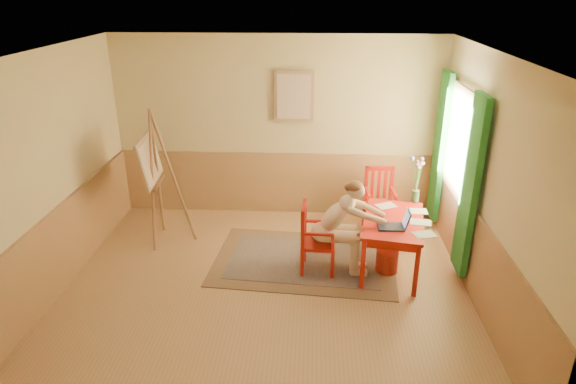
# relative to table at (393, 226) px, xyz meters

# --- Properties ---
(room) EXTENTS (5.04, 4.54, 2.84)m
(room) POSITION_rel_table_xyz_m (-1.58, -0.52, 0.77)
(room) COLOR tan
(room) RESTS_ON ground
(wainscot) EXTENTS (5.00, 4.50, 1.00)m
(wainscot) POSITION_rel_table_xyz_m (-1.58, 0.28, -0.13)
(wainscot) COLOR tan
(wainscot) RESTS_ON room
(window) EXTENTS (0.12, 2.01, 2.20)m
(window) POSITION_rel_table_xyz_m (0.83, 0.58, 0.71)
(window) COLOR white
(window) RESTS_ON room
(wall_portrait) EXTENTS (0.60, 0.05, 0.76)m
(wall_portrait) POSITION_rel_table_xyz_m (-1.33, 1.69, 1.27)
(wall_portrait) COLOR #A6825C
(wall_portrait) RESTS_ON room
(rug) EXTENTS (2.52, 1.79, 0.02)m
(rug) POSITION_rel_table_xyz_m (-1.12, 0.14, -0.62)
(rug) COLOR #8C7251
(rug) RESTS_ON room
(table) EXTENTS (0.92, 1.31, 0.72)m
(table) POSITION_rel_table_xyz_m (0.00, 0.00, 0.00)
(table) COLOR #B41C11
(table) RESTS_ON room
(chair_left) EXTENTS (0.45, 0.43, 0.92)m
(chair_left) POSITION_rel_table_xyz_m (-0.99, -0.08, -0.17)
(chair_left) COLOR #B41C11
(chair_left) RESTS_ON room
(chair_back) EXTENTS (0.45, 0.47, 0.97)m
(chair_back) POSITION_rel_table_xyz_m (-0.04, 1.10, -0.14)
(chair_back) COLOR #B41C11
(chair_back) RESTS_ON room
(figure) EXTENTS (0.94, 0.41, 1.26)m
(figure) POSITION_rel_table_xyz_m (-0.66, -0.09, 0.07)
(figure) COLOR beige
(figure) RESTS_ON room
(laptop) EXTENTS (0.38, 0.23, 0.23)m
(laptop) POSITION_rel_table_xyz_m (-0.01, -0.23, 0.14)
(laptop) COLOR #1E2338
(laptop) RESTS_ON table
(papers) EXTENTS (0.67, 1.06, 0.00)m
(papers) POSITION_rel_table_xyz_m (0.23, 0.05, 0.09)
(papers) COLOR white
(papers) RESTS_ON table
(vase) EXTENTS (0.21, 0.31, 0.63)m
(vase) POSITION_rel_table_xyz_m (0.36, 0.58, 0.38)
(vase) COLOR #3F724C
(vase) RESTS_ON table
(wastebasket) EXTENTS (0.37, 0.37, 0.30)m
(wastebasket) POSITION_rel_table_xyz_m (-0.05, -0.07, -0.48)
(wastebasket) COLOR #A62F23
(wastebasket) RESTS_ON room
(easel) EXTENTS (0.67, 0.87, 1.95)m
(easel) POSITION_rel_table_xyz_m (-3.23, 0.64, 0.52)
(easel) COLOR #8A5F3C
(easel) RESTS_ON room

